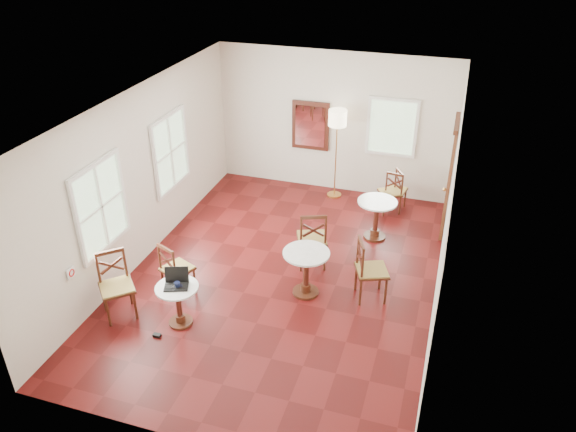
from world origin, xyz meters
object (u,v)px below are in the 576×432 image
Objects in this scene: cafe_table_back at (376,215)px; navy_mug at (178,285)px; laptop at (177,281)px; cafe_table_near at (178,301)px; water_glass at (174,289)px; chair_near_b at (116,286)px; chair_mid_a at (312,238)px; power_adapter at (157,335)px; cafe_table_mid at (306,268)px; floor_lamp at (337,124)px; chair_mid_b at (370,270)px; chair_back_a at (396,190)px; chair_back_b at (391,192)px; chair_near_a at (176,269)px; mouse at (169,284)px.

cafe_table_back is 6.37× the size of navy_mug.
laptop reaches higher than navy_mug.
water_glass reaches higher than cafe_table_near.
chair_near_b is (-3.33, -3.40, 0.05)m from cafe_table_back.
power_adapter is at bearing 35.00° from chair_mid_a.
cafe_table_mid is 0.74× the size of chair_near_b.
laptop is (-1.25, -4.72, -0.89)m from floor_lamp.
chair_mid_b is 3.01m from water_glass.
chair_back_b reaches higher than chair_back_a.
chair_near_a is 1.07× the size of chair_back_b.
cafe_table_back is at bearing -146.58° from chair_mid_a.
navy_mug is (-2.45, -4.43, 0.28)m from chair_back_b.
navy_mug is at bearing -24.80° from cafe_table_near.
water_glass is (-1.58, -1.38, 0.23)m from cafe_table_mid.
navy_mug reaches higher than water_glass.
chair_near_a reaches higher than laptop.
chair_near_b is at bearing 92.05° from chair_mid_b.
chair_mid_a is (1.84, 1.42, 0.07)m from chair_near_a.
laptop is at bearing -142.73° from cafe_table_mid.
chair_mid_b is 3.72m from floor_lamp.
power_adapter is (-1.78, -1.66, -0.46)m from cafe_table_mid.
cafe_table_mid is at bearing 41.18° from water_glass.
cafe_table_back is at bearing 55.07° from navy_mug.
chair_near_a is at bearing 99.90° from power_adapter.
chair_mid_b is at bearing -141.28° from chair_near_a.
navy_mug is at bearing 59.46° from power_adapter.
laptop is at bearing 143.26° from chair_near_a.
cafe_table_back is at bearing -112.52° from chair_near_a.
chair_near_a reaches higher than power_adapter.
laptop is at bearing 127.08° from navy_mug.
chair_near_b is at bearing 73.66° from chair_near_a.
cafe_table_back is (2.36, 3.32, 0.06)m from cafe_table_near.
mouse is (-0.11, -0.05, -0.04)m from laptop.
chair_near_b is (-0.61, -0.73, 0.05)m from chair_near_a.
cafe_table_mid is 0.41× the size of floor_lamp.
chair_mid_b is at bearing -18.98° from chair_near_b.
water_glass is at bearing -44.25° from chair_near_b.
chair_near_a reaches higher than cafe_table_back.
water_glass is 0.77× the size of power_adapter.
chair_near_a is 4.86m from chair_back_a.
floor_lamp reaches higher than mouse.
floor_lamp is (1.60, 4.11, 1.15)m from chair_near_a.
cafe_table_mid is 0.81m from chair_mid_a.
laptop is at bearing 32.71° from chair_mid_a.
chair_near_b reaches higher than cafe_table_near.
chair_near_b is 12.15× the size of water_glass.
water_glass is (-2.35, -3.43, 0.24)m from cafe_table_back.
cafe_table_near is 2.04m from cafe_table_mid.
chair_mid_a reaches higher than cafe_table_near.
mouse is 0.74× the size of navy_mug.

